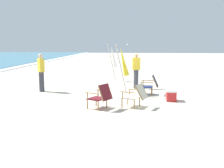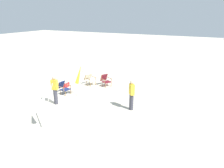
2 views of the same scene
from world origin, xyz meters
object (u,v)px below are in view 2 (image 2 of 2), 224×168
beach_chair_front_left (105,80)px  beach_chair_mid_center (90,79)px  umbrella_furled_yellow (79,75)px  umbrella_furled_white (43,100)px  person_near_chairs (55,90)px  cooler_box (65,84)px  person_by_waterline (132,95)px  beach_chair_front_right (63,87)px

beach_chair_front_left → beach_chair_mid_center: 1.15m
umbrella_furled_yellow → umbrella_furled_white: umbrella_furled_yellow is taller
beach_chair_mid_center → person_near_chairs: size_ratio=0.57×
person_near_chairs → cooler_box: size_ratio=3.33×
umbrella_furled_yellow → person_by_waterline: size_ratio=1.26×
beach_chair_mid_center → umbrella_furled_white: 5.89m
umbrella_furled_white → beach_chair_mid_center: bearing=-167.3°
beach_chair_front_right → beach_chair_mid_center: beach_chair_front_right is taller
person_by_waterline → beach_chair_mid_center: bearing=-120.6°
umbrella_furled_white → cooler_box: size_ratio=4.14×
beach_chair_front_left → cooler_box: beach_chair_front_left is taller
beach_chair_front_left → person_by_waterline: 4.03m
person_by_waterline → cooler_box: size_ratio=3.33×
person_by_waterline → cooler_box: (-1.27, -5.34, -0.64)m
beach_chair_mid_center → beach_chair_front_left: bearing=104.9°
beach_chair_mid_center → person_by_waterline: size_ratio=0.57×
umbrella_furled_yellow → umbrella_furled_white: size_ratio=1.01×
umbrella_furled_white → person_by_waterline: (-3.28, 2.79, -0.48)m
cooler_box → person_near_chairs: bearing=27.9°
beach_chair_front_left → person_by_waterline: bearing=47.7°
beach_chair_front_right → beach_chair_mid_center: (-2.19, 0.57, -0.01)m
beach_chair_front_left → beach_chair_front_right: bearing=-34.0°
beach_chair_front_right → cooler_box: (-1.06, -0.70, -0.23)m
beach_chair_front_left → person_near_chairs: bearing=-15.6°
beach_chair_front_left → beach_chair_mid_center: bearing=-75.1°
beach_chair_front_left → beach_chair_front_right: size_ratio=1.09×
beach_chair_front_right → umbrella_furled_white: (3.49, 1.85, 0.90)m
beach_chair_mid_center → umbrella_furled_yellow: (1.96, 0.52, 0.92)m
umbrella_furled_white → beach_chair_front_right: bearing=-152.0°
cooler_box → beach_chair_mid_center: bearing=131.7°
beach_chair_front_left → umbrella_furled_white: 6.04m
beach_chair_mid_center → cooler_box: size_ratio=1.89×
umbrella_furled_white → cooler_box: umbrella_furled_white is taller
person_by_waterline → cooler_box: bearing=-103.3°
beach_chair_front_right → umbrella_furled_yellow: bearing=101.7°
umbrella_furled_white → person_near_chairs: size_ratio=1.24×
beach_chair_front_right → person_near_chairs: 1.58m
umbrella_furled_white → person_near_chairs: 2.49m
person_near_chairs → cooler_box: bearing=-152.1°
beach_chair_front_left → person_near_chairs: size_ratio=0.54×
beach_chair_front_left → beach_chair_mid_center: (0.30, -1.11, -0.01)m
person_near_chairs → beach_chair_mid_center: bearing=-179.6°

